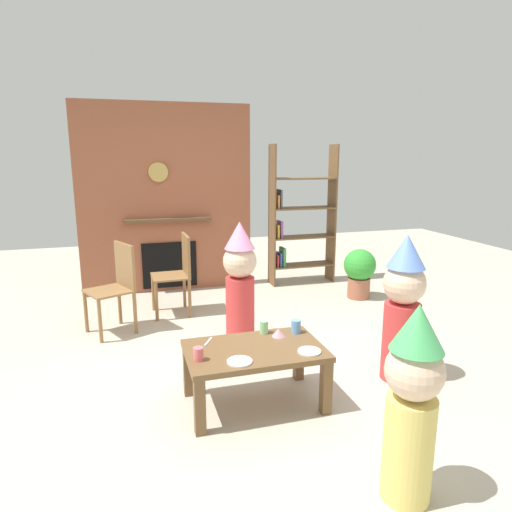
% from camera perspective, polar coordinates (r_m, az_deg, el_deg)
% --- Properties ---
extents(ground_plane, '(12.00, 12.00, 0.00)m').
position_cam_1_polar(ground_plane, '(3.91, -0.47, -14.20)').
color(ground_plane, '#BCB29E').
extents(brick_fireplace_feature, '(2.20, 0.28, 2.40)m').
position_cam_1_polar(brick_fireplace_feature, '(6.00, -11.21, 6.93)').
color(brick_fireplace_feature, '#935138').
rests_on(brick_fireplace_feature, ground_plane).
extents(bookshelf, '(0.90, 0.28, 1.90)m').
position_cam_1_polar(bookshelf, '(6.26, 5.38, 4.34)').
color(bookshelf, brown).
rests_on(bookshelf, ground_plane).
extents(coffee_table, '(0.97, 0.60, 0.43)m').
position_cam_1_polar(coffee_table, '(3.30, -0.18, -12.64)').
color(coffee_table, brown).
rests_on(coffee_table, ground_plane).
extents(paper_cup_near_left, '(0.07, 0.07, 0.10)m').
position_cam_1_polar(paper_cup_near_left, '(3.52, 5.04, -8.79)').
color(paper_cup_near_left, '#669EE0').
rests_on(paper_cup_near_left, coffee_table).
extents(paper_cup_near_right, '(0.07, 0.07, 0.10)m').
position_cam_1_polar(paper_cup_near_right, '(3.50, 1.01, -8.92)').
color(paper_cup_near_right, '#8CD18C').
rests_on(paper_cup_near_right, coffee_table).
extents(paper_cup_center, '(0.07, 0.07, 0.09)m').
position_cam_1_polar(paper_cup_center, '(3.09, -7.26, -12.11)').
color(paper_cup_center, '#E5666B').
rests_on(paper_cup_center, coffee_table).
extents(paper_plate_front, '(0.16, 0.16, 0.01)m').
position_cam_1_polar(paper_plate_front, '(3.22, 6.73, -11.81)').
color(paper_plate_front, white).
rests_on(paper_plate_front, coffee_table).
extents(paper_plate_rear, '(0.17, 0.17, 0.01)m').
position_cam_1_polar(paper_plate_rear, '(3.06, -2.07, -13.11)').
color(paper_plate_rear, white).
rests_on(paper_plate_rear, coffee_table).
extents(birthday_cake_slice, '(0.10, 0.10, 0.06)m').
position_cam_1_polar(birthday_cake_slice, '(3.45, 2.84, -9.57)').
color(birthday_cake_slice, pink).
rests_on(birthday_cake_slice, coffee_table).
extents(table_fork, '(0.09, 0.14, 0.01)m').
position_cam_1_polar(table_fork, '(3.38, -6.02, -10.64)').
color(table_fork, silver).
rests_on(table_fork, coffee_table).
extents(child_with_cone_hat, '(0.30, 0.30, 1.07)m').
position_cam_1_polar(child_with_cone_hat, '(2.51, 19.03, -16.67)').
color(child_with_cone_hat, '#E0CC66').
rests_on(child_with_cone_hat, ground_plane).
extents(child_in_pink, '(0.33, 0.33, 1.18)m').
position_cam_1_polar(child_in_pink, '(3.73, 17.98, -5.82)').
color(child_in_pink, '#D13838').
rests_on(child_in_pink, ground_plane).
extents(child_by_the_chairs, '(0.32, 0.32, 1.16)m').
position_cam_1_polar(child_by_the_chairs, '(4.33, -2.03, -2.82)').
color(child_by_the_chairs, '#D13838').
rests_on(child_by_the_chairs, ground_plane).
extents(dining_chair_left, '(0.53, 0.53, 0.90)m').
position_cam_1_polar(dining_chair_left, '(4.76, -17.05, -3.20)').
color(dining_chair_left, olive).
rests_on(dining_chair_left, ground_plane).
extents(dining_chair_middle, '(0.41, 0.41, 0.90)m').
position_cam_1_polar(dining_chair_middle, '(5.14, -9.74, -1.67)').
color(dining_chair_middle, olive).
rests_on(dining_chair_middle, ground_plane).
extents(potted_plant_tall, '(0.40, 0.40, 0.62)m').
position_cam_1_polar(potted_plant_tall, '(5.79, 12.88, -1.78)').
color(potted_plant_tall, '#9E5B42').
rests_on(potted_plant_tall, ground_plane).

